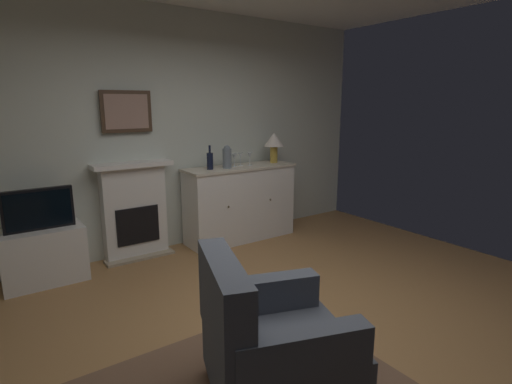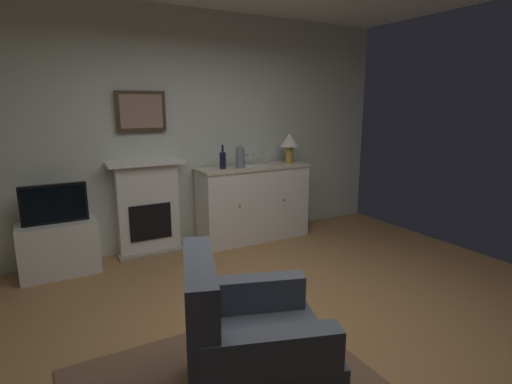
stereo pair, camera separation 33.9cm
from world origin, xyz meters
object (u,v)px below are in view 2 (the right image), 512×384
Objects in this scene: fireplace_unit at (148,207)px; wine_glass_right at (264,156)px; wine_bottle at (223,160)px; framed_picture at (141,111)px; armchair at (247,344)px; vase_decorative at (240,157)px; wine_glass_center at (255,156)px; tv_cabinet at (59,248)px; wine_glass_left at (248,157)px; tv_set at (54,204)px; table_lamp at (289,142)px; sideboard_cabinet at (253,203)px.

fireplace_unit is 1.57m from wine_glass_right.
wine_bottle reaches higher than fireplace_unit.
armchair is (-0.14, -2.79, -1.27)m from framed_picture.
framed_picture is at bearing 87.13° from armchair.
armchair is (-1.60, -2.56, -0.70)m from wine_glass_right.
wine_bottle is at bearing 168.86° from vase_decorative.
tv_cabinet is at bearing -179.41° from wine_glass_center.
wine_glass_left is 0.27× the size of tv_set.
tv_cabinet is 0.48m from tv_set.
table_lamp is 2.42× the size of wine_glass_left.
tv_cabinet is (-0.98, -0.21, -1.37)m from framed_picture.
wine_glass_center is at bearing 175.59° from table_lamp.
wine_bottle is 1.89m from tv_set.
armchair is (-1.49, -2.61, -0.70)m from wine_glass_center.
armchair is at bearing -92.87° from framed_picture.
wine_glass_center is at bearing 15.37° from wine_glass_left.
wine_glass_left is at bearing 61.80° from armchair.
vase_decorative is 0.45× the size of tv_set.
wine_glass_left reaches higher than tv_set.
fireplace_unit reaches higher than armchair.
armchair is at bearing -127.83° from table_lamp.
vase_decorative is 2.10m from tv_set.
framed_picture is 1.38× the size of table_lamp.
wine_glass_right is (0.22, -0.02, 0.00)m from wine_glass_left.
table_lamp is at bearing -6.84° from framed_picture.
vase_decorative reaches higher than tv_cabinet.
table_lamp reaches higher than vase_decorative.
wine_bottle is at bearing -179.53° from table_lamp.
fireplace_unit is 1.77× the size of tv_set.
wine_glass_right is at bearing -23.06° from wine_glass_center.
vase_decorative is 0.28× the size of armchair.
wine_glass_left and wine_glass_right have the same top height.
vase_decorative reaches higher than wine_glass_left.
table_lamp is 2.99m from tv_cabinet.
sideboard_cabinet is 3.64× the size of table_lamp.
wine_glass_right is (-0.39, -0.01, -0.16)m from table_lamp.
tv_set is 2.72m from armchair.
sideboard_cabinet is at bearing -7.69° from fireplace_unit.
table_lamp is 0.40× the size of armchair.
table_lamp reaches higher than tv_set.
table_lamp is 1.38× the size of wine_bottle.
wine_glass_right is at bearing -7.23° from fireplace_unit.
table_lamp is at bearing 3.79° from vase_decorative.
framed_picture is 1.48m from wine_glass_center.
framed_picture is at bearing 172.26° from wine_glass_center.
tv_cabinet is at bearing -167.99° from framed_picture.
tv_cabinet is (-0.98, -0.16, -0.27)m from fireplace_unit.
wine_bottle is 0.36m from wine_glass_left.
table_lamp is at bearing -0.30° from tv_cabinet.
wine_glass_center is 2.35m from tv_set.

